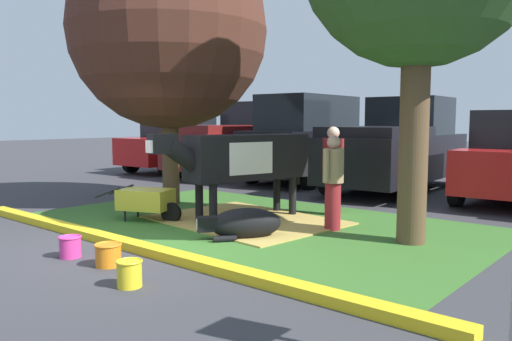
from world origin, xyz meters
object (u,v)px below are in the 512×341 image
(cow_holstein, at_px, (242,158))
(person_visitor_near, at_px, (333,180))
(wheelbarrow, at_px, (147,200))
(pickup_truck_black, at_px, (398,147))
(calf_lying, at_px, (244,224))
(pickup_truck_maroon, at_px, (242,141))
(shade_tree_left, at_px, (169,30))
(bucket_yellow, at_px, (129,273))
(suv_black, at_px, (309,139))
(person_handler, at_px, (333,168))
(sedan_red, at_px, (179,143))
(bucket_pink, at_px, (70,246))
(bucket_orange, at_px, (108,254))

(cow_holstein, height_order, person_visitor_near, cow_holstein)
(wheelbarrow, height_order, pickup_truck_black, pickup_truck_black)
(calf_lying, relative_size, pickup_truck_maroon, 0.22)
(calf_lying, xyz_separation_m, pickup_truck_maroon, (-6.18, 6.84, 0.88))
(shade_tree_left, relative_size, calf_lying, 4.67)
(calf_lying, xyz_separation_m, bucket_yellow, (0.54, -2.47, -0.08))
(suv_black, height_order, pickup_truck_black, suv_black)
(person_handler, bearing_deg, shade_tree_left, -161.09)
(person_handler, height_order, suv_black, suv_black)
(bucket_yellow, bearing_deg, calf_lying, 102.29)
(shade_tree_left, distance_m, person_visitor_near, 4.95)
(shade_tree_left, bearing_deg, sedan_red, 137.55)
(person_visitor_near, distance_m, pickup_truck_maroon, 8.79)
(shade_tree_left, height_order, pickup_truck_maroon, shade_tree_left)
(calf_lying, relative_size, sedan_red, 0.27)
(sedan_red, relative_size, suv_black, 0.96)
(cow_holstein, xyz_separation_m, calf_lying, (1.02, -1.11, -0.90))
(sedan_red, height_order, suv_black, suv_black)
(person_handler, xyz_separation_m, pickup_truck_maroon, (-6.17, 4.31, 0.20))
(calf_lying, bearing_deg, bucket_yellow, -77.71)
(person_handler, relative_size, bucket_pink, 5.59)
(calf_lying, height_order, bucket_yellow, calf_lying)
(person_handler, distance_m, pickup_truck_black, 4.25)
(calf_lying, relative_size, suv_black, 0.26)
(sedan_red, distance_m, suv_black, 5.31)
(sedan_red, xyz_separation_m, pickup_truck_black, (8.07, 0.40, 0.13))
(person_handler, distance_m, bucket_pink, 4.96)
(wheelbarrow, relative_size, sedan_red, 0.35)
(calf_lying, bearing_deg, person_handler, 90.12)
(sedan_red, bearing_deg, pickup_truck_black, 2.83)
(shade_tree_left, distance_m, calf_lying, 4.99)
(wheelbarrow, xyz_separation_m, bucket_yellow, (2.78, -2.38, -0.23))
(shade_tree_left, xyz_separation_m, wheelbarrow, (1.09, -1.48, -3.29))
(suv_black, bearing_deg, sedan_red, -175.83)
(pickup_truck_maroon, relative_size, suv_black, 1.17)
(shade_tree_left, distance_m, pickup_truck_black, 6.49)
(shade_tree_left, height_order, bucket_orange, shade_tree_left)
(bucket_orange, xyz_separation_m, suv_black, (-3.11, 8.87, 1.12))
(wheelbarrow, height_order, bucket_yellow, wheelbarrow)
(pickup_truck_black, bearing_deg, person_handler, -81.16)
(person_handler, bearing_deg, bucket_yellow, -83.81)
(pickup_truck_maroon, bearing_deg, calf_lying, -47.89)
(cow_holstein, xyz_separation_m, bucket_yellow, (1.56, -3.58, -0.98))
(wheelbarrow, xyz_separation_m, bucket_orange, (1.91, -2.07, -0.24))
(shade_tree_left, relative_size, pickup_truck_maroon, 1.05)
(shade_tree_left, height_order, sedan_red, shade_tree_left)
(shade_tree_left, distance_m, bucket_orange, 5.84)
(person_handler, relative_size, bucket_orange, 4.96)
(bucket_orange, bearing_deg, bucket_pink, -172.50)
(person_handler, distance_m, bucket_orange, 4.76)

